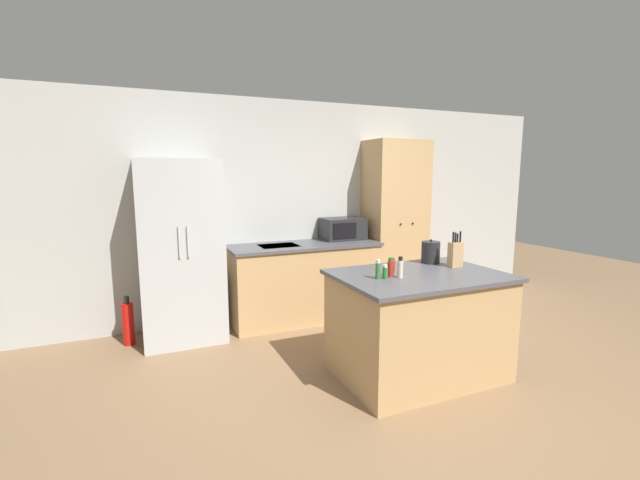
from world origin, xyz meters
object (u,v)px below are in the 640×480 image
(spice_bottle_short_red, at_px, (400,268))
(spice_bottle_amber_oil, at_px, (385,272))
(refrigerator, at_px, (180,251))
(pantry_cabinet, at_px, (395,225))
(microwave, at_px, (343,229))
(spice_bottle_tall_dark, at_px, (378,270))
(kettle, at_px, (431,252))
(spice_bottle_green_herb, at_px, (391,268))
(spice_bottle_pale_salt, at_px, (393,264))
(knife_block, at_px, (455,254))
(fire_extinguisher, at_px, (128,323))

(spice_bottle_short_red, bearing_deg, spice_bottle_amber_oil, 168.35)
(refrigerator, relative_size, pantry_cabinet, 0.87)
(refrigerator, xyz_separation_m, spice_bottle_short_red, (1.52, -1.75, 0.04))
(microwave, relative_size, spice_bottle_tall_dark, 3.29)
(microwave, height_order, spice_bottle_short_red, microwave)
(spice_bottle_amber_oil, height_order, kettle, kettle)
(spice_bottle_green_herb, height_order, spice_bottle_pale_salt, spice_bottle_green_herb)
(microwave, xyz_separation_m, spice_bottle_tall_dark, (-0.62, -1.86, -0.08))
(microwave, xyz_separation_m, spice_bottle_short_red, (-0.44, -1.91, -0.07))
(refrigerator, distance_m, spice_bottle_green_herb, 2.24)
(knife_block, relative_size, spice_bottle_tall_dark, 2.04)
(spice_bottle_tall_dark, distance_m, spice_bottle_green_herb, 0.13)
(knife_block, relative_size, spice_bottle_short_red, 1.85)
(knife_block, xyz_separation_m, spice_bottle_short_red, (-0.69, -0.15, -0.04))
(spice_bottle_tall_dark, bearing_deg, microwave, 71.55)
(refrigerator, bearing_deg, spice_bottle_tall_dark, -51.89)
(spice_bottle_amber_oil, height_order, fire_extinguisher, spice_bottle_amber_oil)
(knife_block, bearing_deg, fire_extinguisher, 149.23)
(fire_extinguisher, bearing_deg, refrigerator, -3.65)
(fire_extinguisher, bearing_deg, spice_bottle_tall_dark, -42.84)
(refrigerator, xyz_separation_m, spice_bottle_tall_dark, (1.34, -1.71, 0.03))
(spice_bottle_tall_dark, relative_size, spice_bottle_amber_oil, 1.39)
(knife_block, distance_m, spice_bottle_short_red, 0.71)
(refrigerator, xyz_separation_m, pantry_cabinet, (2.69, 0.10, 0.14))
(knife_block, bearing_deg, spice_bottle_amber_oil, -171.56)
(refrigerator, height_order, spice_bottle_green_herb, refrigerator)
(fire_extinguisher, bearing_deg, pantry_cabinet, 1.08)
(pantry_cabinet, xyz_separation_m, spice_bottle_pale_salt, (-1.07, -1.59, -0.12))
(spice_bottle_tall_dark, bearing_deg, spice_bottle_amber_oil, -16.85)
(spice_bottle_amber_oil, distance_m, fire_extinguisher, 2.72)
(fire_extinguisher, bearing_deg, microwave, 2.76)
(refrigerator, distance_m, spice_bottle_short_red, 2.32)
(knife_block, distance_m, spice_bottle_pale_salt, 0.61)
(spice_bottle_amber_oil, distance_m, kettle, 0.80)
(knife_block, height_order, kettle, knife_block)
(pantry_cabinet, height_order, spice_bottle_short_red, pantry_cabinet)
(spice_bottle_short_red, bearing_deg, spice_bottle_pale_salt, 68.82)
(refrigerator, relative_size, kettle, 8.24)
(knife_block, bearing_deg, microwave, 98.13)
(spice_bottle_short_red, height_order, spice_bottle_green_herb, spice_bottle_short_red)
(pantry_cabinet, bearing_deg, knife_block, -105.70)
(pantry_cabinet, relative_size, fire_extinguisher, 4.22)
(knife_block, bearing_deg, spice_bottle_short_red, -167.99)
(pantry_cabinet, relative_size, spice_bottle_tall_dark, 13.58)
(spice_bottle_green_herb, bearing_deg, microwave, 75.12)
(pantry_cabinet, bearing_deg, kettle, -111.29)
(refrigerator, relative_size, fire_extinguisher, 3.69)
(pantry_cabinet, relative_size, kettle, 9.43)
(refrigerator, distance_m, spice_bottle_pale_salt, 2.21)
(pantry_cabinet, height_order, spice_bottle_tall_dark, pantry_cabinet)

